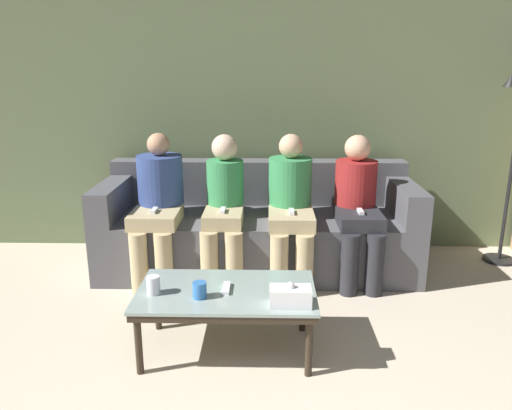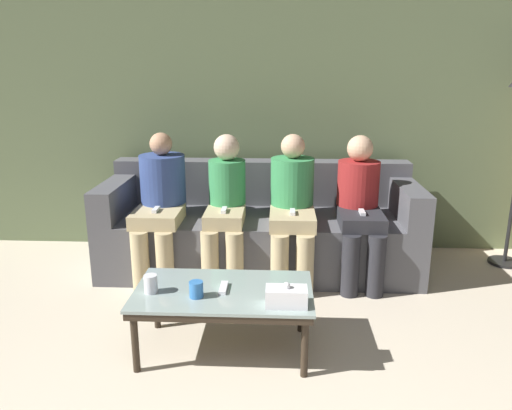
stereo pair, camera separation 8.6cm
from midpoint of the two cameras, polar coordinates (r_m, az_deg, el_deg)
wall_back at (r=4.40m, az=-0.22°, el=11.67°), size 12.00×0.06×2.60m
couch at (r=4.08m, az=-0.40°, el=-2.81°), size 2.48×0.88×0.83m
coffee_table at (r=2.89m, az=-4.26°, el=-10.37°), size 1.01×0.58×0.38m
cup_near_left at (r=2.77m, az=-7.36°, el=-9.62°), size 0.08×0.08×0.09m
cup_near_right at (r=2.86m, az=-12.51°, el=-8.93°), size 0.07×0.07×0.10m
tissue_box at (r=2.67m, az=3.03°, el=-10.36°), size 0.22×0.12×0.13m
game_remote at (r=2.86m, az=-4.28°, el=-9.46°), size 0.04×0.15×0.02m
seated_person_left_end at (r=3.89m, az=-11.72°, el=0.51°), size 0.35×0.67×1.11m
seated_person_mid_left at (r=3.80m, az=-4.31°, el=0.12°), size 0.31×0.61×1.10m
seated_person_mid_right at (r=3.79m, az=3.33°, el=0.26°), size 0.33×0.68×1.11m
seated_person_right_end at (r=3.84m, az=10.88°, el=0.16°), size 0.32×0.65×1.10m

